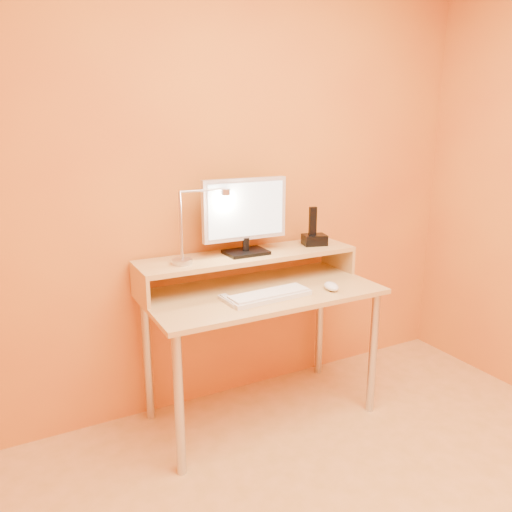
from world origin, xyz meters
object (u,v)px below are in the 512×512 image
lamp_base (182,262)px  keyboard (269,296)px  monitor_panel (245,209)px  remote_control (229,301)px  phone_dock (314,240)px  mouse (331,286)px

lamp_base → keyboard: (0.35, -0.25, -0.16)m
monitor_panel → remote_control: bearing=-130.0°
phone_dock → monitor_panel: bearing=-166.7°
monitor_panel → remote_control: (-0.21, -0.25, -0.39)m
mouse → monitor_panel: bearing=151.0°
keyboard → remote_control: 0.20m
monitor_panel → keyboard: monitor_panel is taller
monitor_panel → remote_control: size_ratio=2.82×
monitor_panel → mouse: size_ratio=4.04×
phone_dock → mouse: size_ratio=1.12×
keyboard → lamp_base: bearing=141.0°
phone_dock → keyboard: bearing=-133.8°
phone_dock → remote_control: (-0.65, -0.24, -0.18)m
phone_dock → remote_control: 0.72m
lamp_base → remote_control: 0.31m
mouse → remote_control: (-0.54, 0.07, -0.01)m
lamp_base → remote_control: size_ratio=0.60×
lamp_base → remote_control: bearing=-54.0°
phone_dock → mouse: (-0.10, -0.32, -0.17)m
phone_dock → remote_control: phone_dock is taller
monitor_panel → keyboard: bearing=-93.0°
monitor_panel → mouse: bearing=-44.4°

